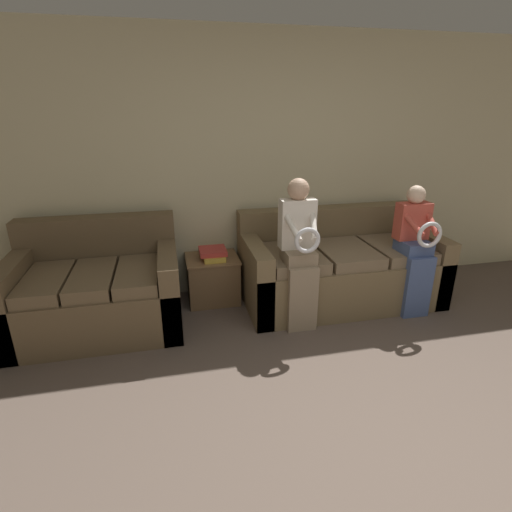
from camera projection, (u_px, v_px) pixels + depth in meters
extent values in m
cube|color=beige|center=(281.00, 167.00, 4.06)|extent=(6.98, 0.06, 2.55)
cube|color=brown|center=(339.00, 278.00, 4.02)|extent=(1.92, 0.94, 0.48)
cube|color=brown|center=(328.00, 225.00, 4.21)|extent=(1.92, 0.20, 0.40)
cube|color=brown|center=(254.00, 276.00, 3.81)|extent=(0.16, 0.94, 0.68)
cube|color=brown|center=(418.00, 261.00, 4.17)|extent=(0.16, 0.94, 0.68)
cube|color=#7A664C|center=(293.00, 258.00, 3.72)|extent=(0.50, 0.70, 0.11)
cube|color=#7A664C|center=(346.00, 254.00, 3.83)|extent=(0.50, 0.70, 0.11)
cube|color=#7A664C|center=(396.00, 249.00, 3.94)|extent=(0.50, 0.70, 0.11)
cube|color=brown|center=(99.00, 303.00, 3.53)|extent=(1.41, 0.99, 0.45)
cube|color=brown|center=(98.00, 241.00, 3.73)|extent=(1.41, 0.20, 0.46)
cube|color=brown|center=(19.00, 299.00, 3.36)|extent=(0.16, 0.99, 0.68)
cube|color=brown|center=(170.00, 285.00, 3.62)|extent=(0.16, 0.99, 0.68)
cube|color=brown|center=(46.00, 283.00, 3.27)|extent=(0.34, 0.75, 0.11)
cube|color=brown|center=(93.00, 279.00, 3.34)|extent=(0.34, 0.75, 0.11)
cube|color=brown|center=(137.00, 275.00, 3.42)|extent=(0.34, 0.75, 0.11)
cube|color=gray|center=(302.00, 299.00, 3.46)|extent=(0.26, 0.10, 0.59)
cube|color=gray|center=(298.00, 256.00, 3.46)|extent=(0.26, 0.28, 0.11)
cube|color=silver|center=(297.00, 224.00, 3.43)|extent=(0.31, 0.14, 0.43)
sphere|color=tan|center=(298.00, 189.00, 3.33)|extent=(0.19, 0.19, 0.19)
torus|color=silver|center=(307.00, 241.00, 3.21)|extent=(0.22, 0.04, 0.22)
cylinder|color=silver|center=(291.00, 225.00, 3.28)|extent=(0.12, 0.31, 0.24)
cylinder|color=silver|center=(313.00, 224.00, 3.32)|extent=(0.12, 0.31, 0.24)
cube|color=#475B8E|center=(417.00, 287.00, 3.69)|extent=(0.26, 0.10, 0.59)
cube|color=#475B8E|center=(413.00, 246.00, 3.69)|extent=(0.26, 0.28, 0.11)
cube|color=#C64C3D|center=(412.00, 221.00, 3.68)|extent=(0.30, 0.14, 0.34)
sphere|color=beige|center=(416.00, 195.00, 3.59)|extent=(0.17, 0.17, 0.17)
torus|color=silver|center=(430.00, 235.00, 3.45)|extent=(0.24, 0.04, 0.24)
cylinder|color=#C64C3D|center=(412.00, 223.00, 3.52)|extent=(0.11, 0.31, 0.20)
cylinder|color=#C64C3D|center=(431.00, 221.00, 3.56)|extent=(0.11, 0.31, 0.20)
cube|color=brown|center=(213.00, 279.00, 4.02)|extent=(0.49, 0.43, 0.46)
cube|color=brown|center=(212.00, 258.00, 3.94)|extent=(0.51, 0.45, 0.02)
cube|color=gold|center=(213.00, 256.00, 3.93)|extent=(0.21, 0.32, 0.05)
cube|color=#BC3833|center=(213.00, 251.00, 3.91)|extent=(0.26, 0.25, 0.05)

